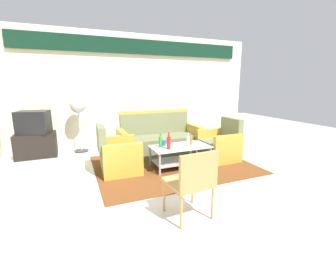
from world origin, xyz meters
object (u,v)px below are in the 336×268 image
object	(u,v)px
bottle_orange	(190,140)
pedestal_fan	(78,108)
coffee_table	(180,153)
armchair_left	(118,156)
tv_stand	(36,145)
bottle_red	(169,143)
television	(34,122)
cup	(164,143)
wicker_chair	(192,179)
couch	(159,141)
bottle_green	(161,142)
bottle_clear	(188,141)
armchair_right	(220,146)

from	to	relation	value
bottle_orange	pedestal_fan	world-z (taller)	pedestal_fan
coffee_table	bottle_orange	size ratio (longest dim) A/B	4.90
coffee_table	pedestal_fan	bearing A→B (deg)	132.58
armchair_left	tv_stand	bearing A→B (deg)	-134.73
bottle_red	television	bearing A→B (deg)	140.91
bottle_red	television	size ratio (longest dim) A/B	0.45
cup	tv_stand	world-z (taller)	tv_stand
cup	wicker_chair	xyz separation A→B (m)	(-0.37, -1.79, 0.03)
armchair_left	tv_stand	size ratio (longest dim) A/B	1.06
coffee_table	pedestal_fan	distance (m)	2.60
armchair_left	cup	bearing A→B (deg)	89.82
cup	television	distance (m)	2.85
couch	coffee_table	size ratio (longest dim) A/B	1.64
coffee_table	cup	distance (m)	0.36
cup	wicker_chair	size ratio (longest dim) A/B	0.12
bottle_red	bottle_green	size ratio (longest dim) A/B	1.16
armchair_left	coffee_table	world-z (taller)	armchair_left
bottle_orange	tv_stand	xyz separation A→B (m)	(-2.82, 1.75, -0.24)
bottle_orange	television	size ratio (longest dim) A/B	0.33
couch	bottle_red	size ratio (longest dim) A/B	5.85
wicker_chair	bottle_clear	bearing A→B (deg)	59.63
bottle_red	tv_stand	distance (m)	2.99
bottle_green	tv_stand	world-z (taller)	bottle_green
pedestal_fan	bottle_clear	bearing A→B (deg)	-46.00
bottle_orange	armchair_right	bearing A→B (deg)	4.98
armchair_right	television	xyz separation A→B (m)	(-3.55, 1.69, 0.47)
couch	wicker_chair	size ratio (longest dim) A/B	2.15
bottle_green	television	world-z (taller)	television
armchair_right	bottle_red	xyz separation A→B (m)	(-1.24, -0.19, 0.24)
bottle_orange	bottle_clear	world-z (taller)	bottle_clear
bottle_orange	armchair_left	bearing A→B (deg)	172.45
armchair_left	bottle_orange	distance (m)	1.38
armchair_right	bottle_orange	xyz separation A→B (m)	(-0.74, -0.06, 0.21)
television	coffee_table	bearing A→B (deg)	158.97
bottle_clear	bottle_green	distance (m)	0.52
armchair_left	bottle_red	size ratio (longest dim) A/B	2.75
bottle_clear	coffee_table	bearing A→B (deg)	158.34
armchair_right	pedestal_fan	distance (m)	3.25
couch	armchair_right	size ratio (longest dim) A/B	2.13
bottle_red	television	world-z (taller)	television
bottle_clear	television	bearing A→B (deg)	145.99
wicker_chair	television	bearing A→B (deg)	115.81
coffee_table	cup	bearing A→B (deg)	146.03
bottle_orange	bottle_red	distance (m)	0.52
bottle_orange	bottle_red	size ratio (longest dim) A/B	0.73
bottle_green	television	xyz separation A→B (m)	(-2.23, 1.69, 0.25)
bottle_green	television	size ratio (longest dim) A/B	0.39
armchair_right	pedestal_fan	world-z (taller)	pedestal_fan
bottle_orange	pedestal_fan	distance (m)	2.68
cup	bottle_orange	bearing A→B (deg)	-16.23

